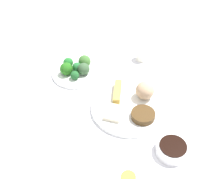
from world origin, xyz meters
TOP-DOWN VIEW (x-y plane):
  - tabletop at (0.00, 0.00)m, footprint 2.20×2.20m
  - main_plate at (-0.00, -0.00)m, footprint 0.29×0.29m
  - rice_scoop at (-0.05, -0.06)m, footprint 0.07×0.07m
  - spring_roll at (0.06, -0.05)m, footprint 0.04×0.12m
  - crab_rangoon_wonton at (0.05, 0.06)m, footprint 0.07×0.08m
  - stir_fry_heap at (-0.06, 0.05)m, footprint 0.09×0.09m
  - broccoli_plate at (0.26, -0.16)m, footprint 0.22×0.22m
  - broccoli_floret_0 at (0.31, -0.19)m, footprint 0.04×0.04m
  - broccoli_floret_1 at (0.23, -0.15)m, footprint 0.05×0.05m
  - broccoli_floret_2 at (0.26, -0.17)m, footprint 0.04×0.04m
  - broccoli_floret_3 at (0.25, -0.11)m, footprint 0.04×0.04m
  - broccoli_floret_4 at (0.30, -0.14)m, footprint 0.06×0.06m
  - broccoli_floret_6 at (0.24, -0.21)m, footprint 0.06×0.06m
  - soy_sauce_bowl at (-0.17, 0.17)m, footprint 0.11×0.11m
  - soy_sauce_bowl_liquid at (-0.17, 0.17)m, footprint 0.09×0.09m
  - sauce_ramekin_hot_mustard at (-0.05, 0.30)m, footprint 0.05×0.05m
  - sauce_ramekin_hot_mustard_liquid at (-0.05, 0.30)m, footprint 0.05×0.05m
  - teacup at (-0.01, -0.33)m, footprint 0.06×0.06m

SIDE VIEW (x-z plane):
  - tabletop at x=0.00m, z-range 0.00..0.02m
  - broccoli_plate at x=0.26m, z-range 0.02..0.03m
  - main_plate at x=0.00m, z-range 0.02..0.04m
  - sauce_ramekin_hot_mustard at x=-0.05m, z-range 0.02..0.04m
  - soy_sauce_bowl at x=-0.17m, z-range 0.02..0.05m
  - sauce_ramekin_hot_mustard_liquid at x=-0.05m, z-range 0.04..0.04m
  - crab_rangoon_wonton at x=0.05m, z-range 0.04..0.05m
  - teacup at x=-0.01m, z-range 0.02..0.08m
  - stir_fry_heap at x=-0.06m, z-range 0.04..0.06m
  - spring_roll at x=0.06m, z-range 0.04..0.06m
  - broccoli_floret_3 at x=0.25m, z-range 0.03..0.07m
  - broccoli_floret_2 at x=0.26m, z-range 0.03..0.08m
  - soy_sauce_bowl_liquid at x=-0.17m, z-range 0.05..0.06m
  - broccoli_floret_0 at x=0.31m, z-range 0.03..0.08m
  - broccoli_floret_1 at x=0.23m, z-range 0.03..0.09m
  - broccoli_floret_6 at x=0.24m, z-range 0.03..0.09m
  - broccoli_floret_4 at x=0.30m, z-range 0.03..0.09m
  - rice_scoop at x=-0.05m, z-range 0.04..0.11m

